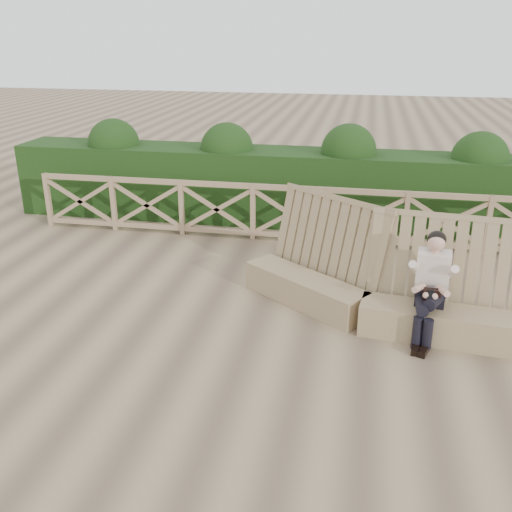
# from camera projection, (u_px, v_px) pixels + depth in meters

# --- Properties ---
(ground) EXTENTS (60.00, 60.00, 0.00)m
(ground) POSITION_uv_depth(u_px,v_px,m) (254.00, 328.00, 7.83)
(ground) COLOR brown
(ground) RESTS_ON ground
(bench) EXTENTS (3.85, 2.07, 1.57)m
(bench) POSITION_uv_depth(u_px,v_px,m) (371.00, 292.00, 7.97)
(bench) COLOR olive
(bench) RESTS_ON ground
(woman) EXTENTS (0.46, 0.92, 1.45)m
(woman) POSITION_uv_depth(u_px,v_px,m) (431.00, 283.00, 7.35)
(woman) COLOR black
(woman) RESTS_ON ground
(guardrail) EXTENTS (10.10, 0.09, 1.10)m
(guardrail) POSITION_uv_depth(u_px,v_px,m) (290.00, 213.00, 10.81)
(guardrail) COLOR #8D7052
(guardrail) RESTS_ON ground
(hedge) EXTENTS (12.00, 1.20, 1.50)m
(hedge) POSITION_uv_depth(u_px,v_px,m) (298.00, 187.00, 11.83)
(hedge) COLOR black
(hedge) RESTS_ON ground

